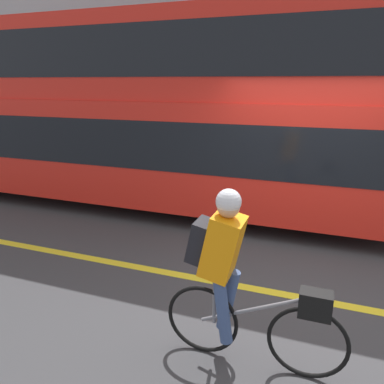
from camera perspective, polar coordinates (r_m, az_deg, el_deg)
name	(u,v)px	position (r m, az deg, el deg)	size (l,w,h in m)	color
ground_plane	(290,290)	(4.85, 14.74, -14.31)	(80.00, 80.00, 0.00)	#38383A
road_center_line	(289,295)	(4.75, 14.58, -14.98)	(50.00, 0.14, 0.01)	yellow
sidewalk_curb	(316,173)	(10.65, 18.33, 2.83)	(60.00, 2.60, 0.14)	gray
building_facade	(332,15)	(11.96, 20.60, 23.89)	(60.00, 0.30, 8.35)	#9E9EA3
bus	(123,106)	(7.79, -10.41, 12.79)	(10.44, 2.42, 3.56)	black
cyclist_on_bike	(235,273)	(3.29, 6.62, -12.21)	(1.61, 0.32, 1.61)	black
trash_bin	(209,148)	(10.92, 2.63, 6.72)	(0.45, 0.45, 0.88)	#515156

